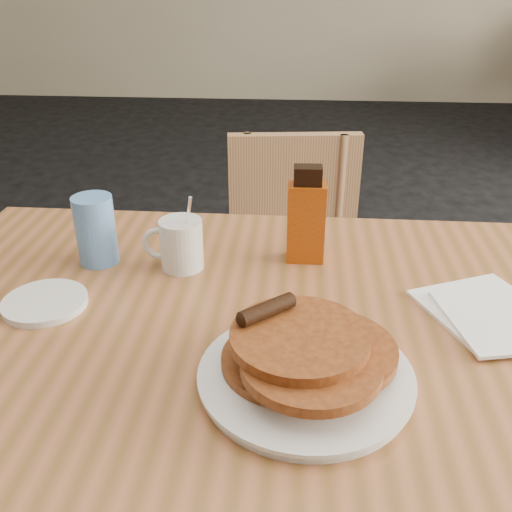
{
  "coord_description": "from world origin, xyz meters",
  "views": [
    {
      "loc": [
        0.07,
        -0.78,
        1.25
      ],
      "look_at": [
        0.01,
        0.03,
        0.83
      ],
      "focal_mm": 40.0,
      "sensor_mm": 36.0,
      "label": 1
    }
  ],
  "objects_px": {
    "main_table": "(289,352)",
    "coffee_mug": "(180,243)",
    "syrup_bottle": "(306,218)",
    "blue_tumbler": "(96,230)",
    "chair_main_far": "(291,257)",
    "pancake_plate": "(306,364)"
  },
  "relations": [
    {
      "from": "main_table",
      "to": "coffee_mug",
      "type": "bearing_deg",
      "value": 136.68
    },
    {
      "from": "syrup_bottle",
      "to": "blue_tumbler",
      "type": "height_order",
      "value": "syrup_bottle"
    },
    {
      "from": "coffee_mug",
      "to": "blue_tumbler",
      "type": "relative_size",
      "value": 1.13
    },
    {
      "from": "main_table",
      "to": "blue_tumbler",
      "type": "relative_size",
      "value": 10.62
    },
    {
      "from": "syrup_bottle",
      "to": "coffee_mug",
      "type": "bearing_deg",
      "value": -169.33
    },
    {
      "from": "main_table",
      "to": "blue_tumbler",
      "type": "distance_m",
      "value": 0.42
    },
    {
      "from": "main_table",
      "to": "chair_main_far",
      "type": "bearing_deg",
      "value": 90.22
    },
    {
      "from": "main_table",
      "to": "syrup_bottle",
      "type": "bearing_deg",
      "value": 84.55
    },
    {
      "from": "coffee_mug",
      "to": "syrup_bottle",
      "type": "bearing_deg",
      "value": 3.83
    },
    {
      "from": "main_table",
      "to": "chair_main_far",
      "type": "distance_m",
      "value": 0.77
    },
    {
      "from": "chair_main_far",
      "to": "main_table",
      "type": "bearing_deg",
      "value": -95.86
    },
    {
      "from": "coffee_mug",
      "to": "blue_tumbler",
      "type": "height_order",
      "value": "coffee_mug"
    },
    {
      "from": "chair_main_far",
      "to": "pancake_plate",
      "type": "height_order",
      "value": "pancake_plate"
    },
    {
      "from": "pancake_plate",
      "to": "coffee_mug",
      "type": "distance_m",
      "value": 0.38
    },
    {
      "from": "main_table",
      "to": "coffee_mug",
      "type": "xyz_separation_m",
      "value": [
        -0.2,
        0.19,
        0.09
      ]
    },
    {
      "from": "pancake_plate",
      "to": "coffee_mug",
      "type": "relative_size",
      "value": 1.97
    },
    {
      "from": "chair_main_far",
      "to": "coffee_mug",
      "type": "height_order",
      "value": "coffee_mug"
    },
    {
      "from": "chair_main_far",
      "to": "pancake_plate",
      "type": "distance_m",
      "value": 0.9
    },
    {
      "from": "chair_main_far",
      "to": "pancake_plate",
      "type": "xyz_separation_m",
      "value": [
        0.03,
        -0.85,
        0.29
      ]
    },
    {
      "from": "main_table",
      "to": "blue_tumbler",
      "type": "xyz_separation_m",
      "value": [
        -0.36,
        0.2,
        0.1
      ]
    },
    {
      "from": "blue_tumbler",
      "to": "chair_main_far",
      "type": "bearing_deg",
      "value": 56.38
    },
    {
      "from": "syrup_bottle",
      "to": "blue_tumbler",
      "type": "bearing_deg",
      "value": -175.67
    }
  ]
}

